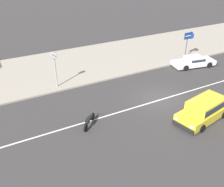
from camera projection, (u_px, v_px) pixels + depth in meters
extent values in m
plane|color=#383535|center=(162.00, 99.00, 21.91)|extent=(160.00, 160.00, 0.00)
cube|color=silver|center=(162.00, 99.00, 21.91)|extent=(50.40, 0.14, 0.01)
cube|color=#9E9384|center=(105.00, 59.00, 29.87)|extent=(68.00, 10.00, 0.15)
cube|color=white|center=(193.00, 63.00, 28.00)|extent=(4.82, 2.62, 0.48)
cube|color=white|center=(194.00, 59.00, 27.80)|extent=(1.99, 1.89, 0.42)
cube|color=#28333D|center=(194.00, 59.00, 27.80)|extent=(1.93, 1.91, 0.27)
cube|color=black|center=(212.00, 61.00, 28.66)|extent=(0.45, 1.72, 0.28)
cube|color=white|center=(208.00, 57.00, 29.07)|extent=(0.13, 0.25, 0.14)
cube|color=white|center=(215.00, 61.00, 28.03)|extent=(0.13, 0.25, 0.14)
cylinder|color=black|center=(200.00, 59.00, 29.12)|extent=(0.63, 0.33, 0.60)
cylinder|color=black|center=(209.00, 65.00, 27.72)|extent=(0.63, 0.33, 0.60)
cylinder|color=black|center=(178.00, 62.00, 28.39)|extent=(0.63, 0.33, 0.60)
cylinder|color=black|center=(186.00, 68.00, 26.98)|extent=(0.63, 0.33, 0.60)
cube|color=yellow|center=(203.00, 113.00, 19.12)|extent=(4.69, 2.63, 0.70)
cube|color=yellow|center=(207.00, 104.00, 18.94)|extent=(3.24, 2.19, 0.70)
cube|color=#28333D|center=(207.00, 104.00, 18.94)|extent=(3.13, 2.20, 0.45)
cube|color=black|center=(183.00, 127.00, 17.97)|extent=(0.45, 1.80, 0.28)
cube|color=white|center=(192.00, 127.00, 17.37)|extent=(0.12, 0.25, 0.14)
cube|color=white|center=(176.00, 119.00, 18.25)|extent=(0.12, 0.25, 0.14)
cylinder|color=black|center=(202.00, 128.00, 17.87)|extent=(0.63, 0.33, 0.60)
cylinder|color=black|center=(181.00, 117.00, 19.06)|extent=(0.63, 0.33, 0.60)
cylinder|color=black|center=(223.00, 114.00, 19.39)|extent=(0.63, 0.33, 0.60)
cylinder|color=black|center=(203.00, 105.00, 20.58)|extent=(0.63, 0.33, 0.60)
cylinder|color=black|center=(93.00, 117.00, 19.16)|extent=(0.47, 0.47, 0.56)
cylinder|color=black|center=(86.00, 128.00, 17.96)|extent=(0.47, 0.47, 0.56)
cube|color=black|center=(89.00, 120.00, 18.46)|extent=(0.96, 0.96, 0.18)
cube|color=black|center=(88.00, 119.00, 18.24)|extent=(0.62, 0.62, 0.12)
ellipsoid|color=black|center=(90.00, 116.00, 18.61)|extent=(0.45, 0.45, 0.22)
cylinder|color=#232326|center=(92.00, 111.00, 18.89)|extent=(0.42, 0.42, 0.03)
cylinder|color=#9E9EA3|center=(56.00, 73.00, 23.05)|extent=(0.12, 0.12, 2.66)
cylinder|color=#9E9EA3|center=(54.00, 55.00, 22.27)|extent=(0.59, 0.18, 0.59)
cylinder|color=white|center=(54.00, 56.00, 22.19)|extent=(0.52, 0.02, 0.52)
cylinder|color=white|center=(53.00, 55.00, 22.34)|extent=(0.52, 0.02, 0.52)
cube|color=black|center=(54.00, 56.00, 22.18)|extent=(0.22, 0.01, 0.20)
cube|color=black|center=(54.00, 56.00, 22.18)|extent=(0.36, 0.01, 0.26)
cylinder|color=#4C4C51|center=(186.00, 49.00, 29.32)|extent=(0.10, 0.10, 2.24)
cube|color=navy|center=(188.00, 36.00, 28.57)|extent=(0.99, 0.06, 0.72)
cone|color=navy|center=(193.00, 35.00, 28.86)|extent=(0.36, 0.80, 0.80)
cube|color=white|center=(188.00, 36.00, 28.55)|extent=(0.79, 0.01, 0.10)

